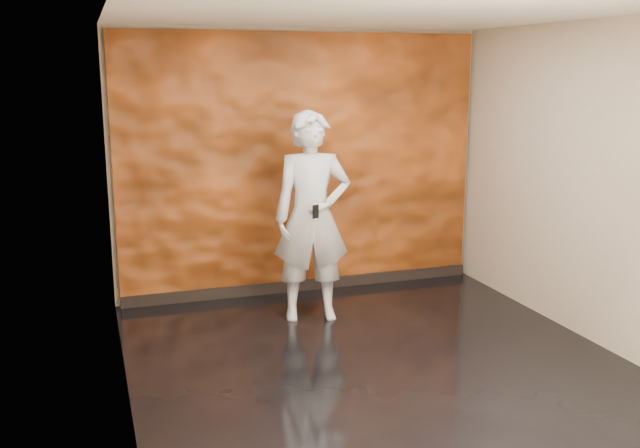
{
  "coord_description": "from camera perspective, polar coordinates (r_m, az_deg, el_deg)",
  "views": [
    {
      "loc": [
        -2.19,
        -5.25,
        2.38
      ],
      "look_at": [
        -0.27,
        0.54,
        1.05
      ],
      "focal_mm": 40.0,
      "sensor_mm": 36.0,
      "label": 1
    }
  ],
  "objects": [
    {
      "name": "man",
      "position": [
        6.77,
        -0.64,
        0.57
      ],
      "size": [
        0.8,
        0.6,
        2.0
      ],
      "primitive_type": "imported",
      "rotation": [
        0.0,
        0.0,
        -0.17
      ],
      "color": "#9DA1AD",
      "rests_on": "ground"
    },
    {
      "name": "feature_wall",
      "position": [
        7.6,
        -1.41,
        4.75
      ],
      "size": [
        3.9,
        0.06,
        2.75
      ],
      "primitive_type": "cube",
      "color": "#C8571C",
      "rests_on": "ground"
    },
    {
      "name": "room",
      "position": [
        5.77,
        4.28,
        2.5
      ],
      "size": [
        4.02,
        4.02,
        2.81
      ],
      "color": "black",
      "rests_on": "ground"
    },
    {
      "name": "phone",
      "position": [
        6.44,
        -0.34,
        1.0
      ],
      "size": [
        0.07,
        0.04,
        0.12
      ],
      "primitive_type": "cube",
      "rotation": [
        0.0,
        0.0,
        0.4
      ],
      "color": "black",
      "rests_on": "man"
    },
    {
      "name": "baseboard",
      "position": [
        7.85,
        -1.27,
        -4.89
      ],
      "size": [
        3.9,
        0.04,
        0.12
      ],
      "primitive_type": "cube",
      "color": "black",
      "rests_on": "ground"
    }
  ]
}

